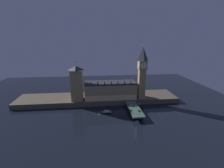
% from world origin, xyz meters
% --- Properties ---
extents(ground_plane, '(400.00, 400.00, 0.00)m').
position_xyz_m(ground_plane, '(0.00, 0.00, 0.00)').
color(ground_plane, black).
extents(embankment, '(220.00, 42.00, 6.59)m').
position_xyz_m(embankment, '(0.00, 39.00, 3.30)').
color(embankment, brown).
rests_on(embankment, ground_plane).
extents(parliament_hall, '(68.82, 23.91, 26.72)m').
position_xyz_m(parliament_hall, '(17.02, 32.27, 17.72)').
color(parliament_hall, '#9E845B').
rests_on(parliament_hall, embankment).
extents(clock_tower, '(10.89, 11.00, 70.38)m').
position_xyz_m(clock_tower, '(58.36, 25.90, 43.91)').
color(clock_tower, '#9E845B').
rests_on(clock_tower, embankment).
extents(victoria_tower, '(15.10, 15.10, 51.57)m').
position_xyz_m(victoria_tower, '(-27.33, 28.90, 29.47)').
color(victoria_tower, '#9E845B').
rests_on(victoria_tower, embankment).
extents(bridge, '(13.38, 46.00, 5.89)m').
position_xyz_m(bridge, '(41.97, -5.00, 3.92)').
color(bridge, '#476656').
rests_on(bridge, ground_plane).
extents(car_northbound_lead, '(1.95, 4.32, 1.36)m').
position_xyz_m(car_northbound_lead, '(39.03, 5.09, 6.52)').
color(car_northbound_lead, yellow).
rests_on(car_northbound_lead, bridge).
extents(car_southbound_lead, '(1.93, 4.23, 1.49)m').
position_xyz_m(car_southbound_lead, '(44.91, -13.57, 6.59)').
color(car_southbound_lead, '#235633').
rests_on(car_southbound_lead, bridge).
extents(car_southbound_trail, '(1.92, 4.77, 1.34)m').
position_xyz_m(car_southbound_trail, '(44.91, 4.10, 6.52)').
color(car_southbound_trail, white).
rests_on(car_southbound_trail, bridge).
extents(pedestrian_near_rail, '(0.38, 0.38, 1.80)m').
position_xyz_m(pedestrian_near_rail, '(36.08, -13.12, 6.85)').
color(pedestrian_near_rail, black).
rests_on(pedestrian_near_rail, bridge).
extents(pedestrian_far_rail, '(0.38, 0.38, 1.71)m').
position_xyz_m(pedestrian_far_rail, '(36.08, 4.86, 6.80)').
color(pedestrian_far_rail, black).
rests_on(pedestrian_far_rail, bridge).
extents(street_lamp_near, '(1.34, 0.60, 6.48)m').
position_xyz_m(street_lamp_near, '(35.68, -19.72, 9.95)').
color(street_lamp_near, '#2D3333').
rests_on(street_lamp_near, bridge).
extents(street_lamp_mid, '(1.34, 0.60, 5.93)m').
position_xyz_m(street_lamp_mid, '(48.26, -5.00, 9.61)').
color(street_lamp_mid, '#2D3333').
rests_on(street_lamp_mid, bridge).
extents(street_lamp_far, '(1.34, 0.60, 6.71)m').
position_xyz_m(street_lamp_far, '(35.68, 9.72, 10.09)').
color(street_lamp_far, '#2D3333').
rests_on(street_lamp_far, bridge).
extents(boat_upstream, '(12.93, 4.95, 3.56)m').
position_xyz_m(boat_upstream, '(9.08, -2.75, 1.30)').
color(boat_upstream, '#1E2842').
rests_on(boat_upstream, ground_plane).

